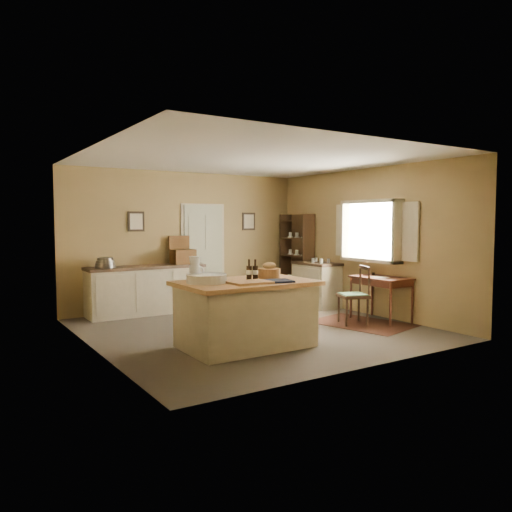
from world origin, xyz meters
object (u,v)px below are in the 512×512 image
(sideboard, at_px, (147,288))
(shelving_unit, at_px, (298,258))
(desk_chair, at_px, (353,296))
(work_island, at_px, (245,312))
(writing_desk, at_px, (381,282))
(right_cabinet, at_px, (317,284))

(sideboard, height_order, shelving_unit, shelving_unit)
(desk_chair, bearing_deg, work_island, -151.07)
(desk_chair, bearing_deg, shelving_unit, 94.64)
(desk_chair, bearing_deg, writing_desk, 16.55)
(work_island, relative_size, shelving_unit, 0.98)
(work_island, relative_size, sideboard, 0.84)
(work_island, distance_m, writing_desk, 2.92)
(work_island, relative_size, right_cabinet, 1.82)
(writing_desk, height_order, right_cabinet, right_cabinet)
(sideboard, xyz_separation_m, writing_desk, (3.17, -2.84, 0.19))
(work_island, height_order, shelving_unit, shelving_unit)
(desk_chair, relative_size, right_cabinet, 0.96)
(writing_desk, xyz_separation_m, right_cabinet, (-0.00, 1.73, -0.22))
(writing_desk, distance_m, shelving_unit, 2.55)
(writing_desk, relative_size, right_cabinet, 1.00)
(sideboard, distance_m, writing_desk, 4.25)
(right_cabinet, relative_size, shelving_unit, 0.53)
(writing_desk, relative_size, shelving_unit, 0.53)
(work_island, relative_size, desk_chair, 1.91)
(right_cabinet, height_order, shelving_unit, shelving_unit)
(shelving_unit, bearing_deg, right_cabinet, -100.55)
(shelving_unit, bearing_deg, work_island, -137.70)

